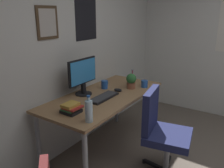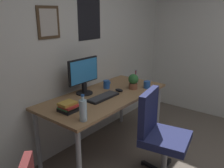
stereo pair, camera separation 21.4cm
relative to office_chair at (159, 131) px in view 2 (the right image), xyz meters
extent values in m
cube|color=silver|center=(-0.13, 1.20, 0.77)|extent=(4.40, 0.08, 2.60)
cube|color=#4C3823|center=(-0.41, 1.16, 1.08)|extent=(0.28, 0.02, 0.34)
cube|color=beige|center=(-0.41, 1.14, 1.08)|extent=(0.22, 0.00, 0.28)
cube|color=black|center=(0.22, 1.16, 1.12)|extent=(0.40, 0.01, 0.56)
cube|color=#936D47|center=(0.03, 0.74, 0.22)|extent=(1.67, 0.76, 0.03)
cylinder|color=#9EA0A5|center=(-0.75, 0.42, -0.16)|extent=(0.05, 0.05, 0.73)
cylinder|color=#9EA0A5|center=(0.80, 0.42, -0.16)|extent=(0.05, 0.05, 0.73)
cylinder|color=#9EA0A5|center=(-0.75, 1.06, -0.16)|extent=(0.05, 0.05, 0.73)
cylinder|color=#9EA0A5|center=(0.80, 1.06, -0.16)|extent=(0.05, 0.05, 0.73)
cube|color=#1E234C|center=(0.01, -0.08, -0.07)|extent=(0.53, 0.53, 0.08)
cube|color=#1E234C|center=(-0.02, 0.12, 0.20)|extent=(0.43, 0.14, 0.45)
cylinder|color=#9EA0A5|center=(0.01, -0.08, -0.32)|extent=(0.07, 0.07, 0.42)
cube|color=black|center=(0.15, -0.05, -0.49)|extent=(0.28, 0.09, 0.03)
cylinder|color=black|center=(0.29, -0.03, -0.51)|extent=(0.05, 0.05, 0.04)
cube|color=black|center=(0.03, 0.06, -0.49)|extent=(0.08, 0.28, 0.03)
cylinder|color=black|center=(0.05, 0.20, -0.51)|extent=(0.05, 0.05, 0.04)
cylinder|color=black|center=(-0.11, 0.96, 0.24)|extent=(0.20, 0.20, 0.01)
cube|color=black|center=(-0.11, 0.96, 0.31)|extent=(0.05, 0.04, 0.12)
cube|color=black|center=(-0.11, 0.97, 0.52)|extent=(0.46, 0.02, 0.30)
cube|color=#338CD8|center=(-0.11, 0.95, 0.52)|extent=(0.43, 0.00, 0.27)
cube|color=black|center=(-0.09, 0.68, 0.24)|extent=(0.43, 0.15, 0.02)
cube|color=#38383A|center=(-0.09, 0.68, 0.26)|extent=(0.41, 0.13, 0.00)
ellipsoid|color=black|center=(0.21, 0.67, 0.25)|extent=(0.06, 0.11, 0.04)
cylinder|color=silver|center=(-0.64, 0.44, 0.33)|extent=(0.07, 0.07, 0.20)
cylinder|color=silver|center=(-0.64, 0.44, 0.45)|extent=(0.03, 0.03, 0.04)
cylinder|color=#2659B2|center=(-0.64, 0.44, 0.48)|extent=(0.03, 0.03, 0.02)
cylinder|color=#2659B2|center=(0.55, 0.47, 0.28)|extent=(0.09, 0.09, 0.09)
torus|color=#2659B2|center=(0.61, 0.47, 0.28)|extent=(0.05, 0.01, 0.05)
cylinder|color=#2659B2|center=(0.22, 0.88, 0.28)|extent=(0.09, 0.09, 0.10)
torus|color=#2659B2|center=(0.27, 0.88, 0.29)|extent=(0.05, 0.01, 0.05)
cylinder|color=brown|center=(0.41, 0.60, 0.27)|extent=(0.11, 0.11, 0.07)
sphere|color=#2D6B33|center=(0.41, 0.60, 0.36)|extent=(0.13, 0.13, 0.13)
ellipsoid|color=#287A38|center=(0.39, 0.62, 0.37)|extent=(0.07, 0.08, 0.02)
ellipsoid|color=#287A38|center=(0.45, 0.62, 0.37)|extent=(0.07, 0.08, 0.02)
ellipsoid|color=#287A38|center=(0.39, 0.57, 0.36)|extent=(0.08, 0.07, 0.02)
cylinder|color=#9EA0A5|center=(0.62, 0.69, 0.28)|extent=(0.07, 0.07, 0.09)
cylinder|color=#263FBF|center=(0.62, 0.69, 0.36)|extent=(0.01, 0.01, 0.13)
cylinder|color=red|center=(0.60, 0.68, 0.36)|extent=(0.01, 0.01, 0.13)
cylinder|color=black|center=(0.62, 0.70, 0.36)|extent=(0.01, 0.01, 0.13)
cylinder|color=#9EA0A5|center=(0.63, 0.69, 0.36)|extent=(0.01, 0.03, 0.14)
cylinder|color=#9EA0A5|center=(0.61, 0.69, 0.36)|extent=(0.01, 0.02, 0.14)
cube|color=black|center=(-0.59, 0.71, 0.25)|extent=(0.15, 0.17, 0.03)
cube|color=#33723F|center=(-0.57, 0.72, 0.27)|extent=(0.19, 0.14, 0.02)
cube|color=#B22D28|center=(-0.58, 0.69, 0.29)|extent=(0.16, 0.15, 0.02)
cube|color=gold|center=(-0.59, 0.71, 0.32)|extent=(0.16, 0.12, 0.03)
camera|label=1|loc=(-2.11, -0.78, 1.18)|focal=37.13mm
camera|label=2|loc=(-1.99, -0.95, 1.18)|focal=37.13mm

